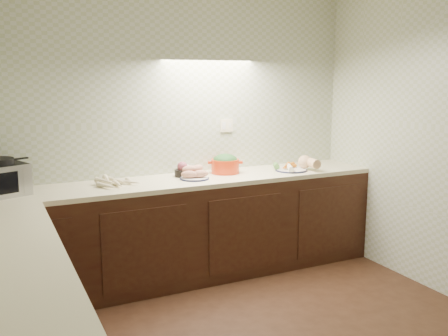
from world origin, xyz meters
name	(u,v)px	position (x,y,z in m)	size (l,w,h in m)	color
room	(276,104)	(0.00, 0.00, 1.63)	(3.60, 3.60, 2.60)	black
counter	(135,275)	(-0.68, 0.68, 0.45)	(3.60, 3.60, 0.90)	black
parsnip_pile	(115,182)	(-0.60, 1.50, 0.93)	(0.31, 0.32, 0.08)	beige
sweet_potato_plate	(194,174)	(0.09, 1.48, 0.94)	(0.26, 0.26, 0.12)	#141739
onion_bowl	(184,171)	(0.05, 1.62, 0.95)	(0.17, 0.17, 0.13)	black
dutch_oven	(225,164)	(0.45, 1.60, 0.99)	(0.34, 0.34, 0.18)	red
veg_plate	(297,165)	(1.13, 1.43, 0.95)	(0.40, 0.33, 0.14)	#141739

